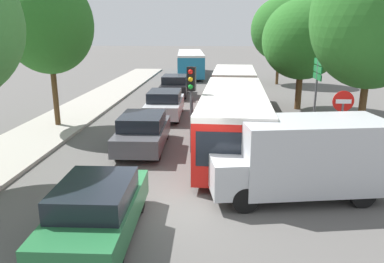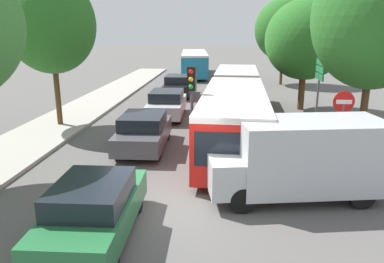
% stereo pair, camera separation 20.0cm
% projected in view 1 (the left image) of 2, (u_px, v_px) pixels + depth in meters
% --- Properties ---
extents(ground_plane, '(200.00, 200.00, 0.00)m').
position_uv_depth(ground_plane, '(176.00, 207.00, 10.39)').
color(ground_plane, '#565451').
extents(kerb_strip_left, '(3.20, 40.40, 0.14)m').
position_uv_depth(kerb_strip_left, '(97.00, 100.00, 25.44)').
color(kerb_strip_left, '#9E998E').
rests_on(kerb_strip_left, ground).
extents(articulated_bus, '(3.13, 16.21, 2.39)m').
position_uv_depth(articulated_bus, '(234.00, 101.00, 18.25)').
color(articulated_bus, red).
rests_on(articulated_bus, ground).
extents(city_bus_rear, '(3.45, 11.46, 2.43)m').
position_uv_depth(city_bus_rear, '(190.00, 62.00, 39.37)').
color(city_bus_rear, teal).
rests_on(city_bus_rear, ground).
extents(queued_car_green, '(1.83, 4.15, 1.43)m').
position_uv_depth(queued_car_green, '(97.00, 210.00, 8.67)').
color(queued_car_green, '#236638').
rests_on(queued_car_green, ground).
extents(queued_car_graphite, '(1.89, 4.28, 1.47)m').
position_uv_depth(queued_car_graphite, '(143.00, 131.00, 15.20)').
color(queued_car_graphite, '#47474C').
rests_on(queued_car_graphite, ground).
extents(queued_car_silver, '(1.94, 4.38, 1.51)m').
position_uv_depth(queued_car_silver, '(165.00, 104.00, 20.67)').
color(queued_car_silver, '#B7BABF').
rests_on(queued_car_silver, ground).
extents(queued_car_black, '(1.95, 4.42, 1.52)m').
position_uv_depth(queued_car_black, '(175.00, 86.00, 27.30)').
color(queued_car_black, black).
rests_on(queued_car_black, ground).
extents(white_van, '(5.25, 2.72, 2.31)m').
position_uv_depth(white_van, '(303.00, 156.00, 10.75)').
color(white_van, '#B7BABF').
rests_on(white_van, ground).
extents(traffic_light, '(0.36, 0.38, 3.40)m').
position_uv_depth(traffic_light, '(191.00, 91.00, 14.24)').
color(traffic_light, '#56595E').
rests_on(traffic_light, ground).
extents(no_entry_sign, '(0.70, 0.08, 2.82)m').
position_uv_depth(no_entry_sign, '(341.00, 119.00, 12.47)').
color(no_entry_sign, '#56595E').
rests_on(no_entry_sign, ground).
extents(direction_sign_post, '(0.10, 1.40, 3.60)m').
position_uv_depth(direction_sign_post, '(317.00, 78.00, 17.48)').
color(direction_sign_post, '#56595E').
rests_on(direction_sign_post, ground).
extents(tree_left_mid, '(4.18, 4.18, 7.29)m').
position_uv_depth(tree_left_mid, '(48.00, 25.00, 17.51)').
color(tree_left_mid, '#51381E').
rests_on(tree_left_mid, ground).
extents(tree_right_near, '(4.54, 4.54, 7.86)m').
position_uv_depth(tree_right_near, '(373.00, 17.00, 13.72)').
color(tree_right_near, '#51381E').
rests_on(tree_right_near, ground).
extents(tree_right_mid, '(4.72, 4.72, 6.51)m').
position_uv_depth(tree_right_mid, '(301.00, 42.00, 21.98)').
color(tree_right_mid, '#51381E').
rests_on(tree_right_mid, ground).
extents(tree_right_far, '(4.95, 4.95, 7.36)m').
position_uv_depth(tree_right_far, '(280.00, 31.00, 32.11)').
color(tree_right_far, '#51381E').
rests_on(tree_right_far, ground).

